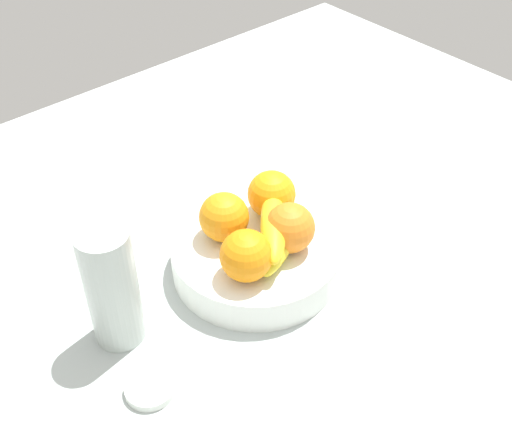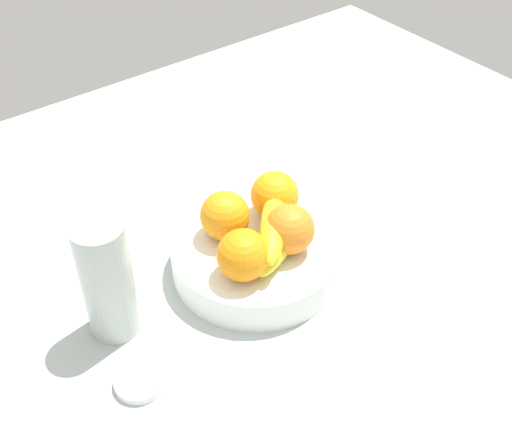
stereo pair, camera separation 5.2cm
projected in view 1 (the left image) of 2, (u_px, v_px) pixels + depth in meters
The scene contains 9 objects.
ground_plane at pixel (245, 287), 106.19cm from camera, with size 180.00×140.00×3.00cm, color #AEB9B7.
fruit_bowl at pixel (256, 256), 105.55cm from camera, with size 27.27×27.27×5.62cm, color white.
orange_front_left at pixel (224, 217), 102.38cm from camera, with size 7.94×7.94×7.94cm, color orange.
orange_front_right at pixel (246, 256), 95.80cm from camera, with size 7.94×7.94×7.94cm, color orange.
orange_center at pixel (290, 228), 100.46cm from camera, with size 7.94×7.94×7.94cm, color orange.
orange_back_left at pixel (272, 194), 106.69cm from camera, with size 7.94×7.94×7.94cm, color orange.
banana_bunch at pixel (278, 232), 101.01cm from camera, with size 16.79×15.38×6.20cm.
thermos_tumbler at pixel (112, 287), 90.61cm from camera, with size 7.50×7.50×19.80cm, color #B1BCB5.
jar_lid at pixel (150, 388), 89.12cm from camera, with size 6.99×6.99×1.21cm, color silver.
Camera 1 is at (-46.85, -56.54, 75.92)cm, focal length 45.95 mm.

